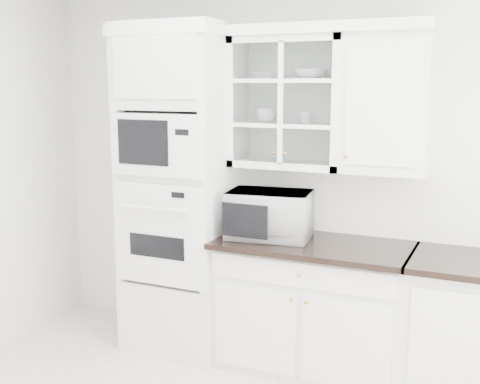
% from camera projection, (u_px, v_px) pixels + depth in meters
% --- Properties ---
extents(room_shell, '(4.00, 3.50, 2.70)m').
position_uv_depth(room_shell, '(208.00, 123.00, 3.15)').
color(room_shell, white).
rests_on(room_shell, ground).
extents(oven_column, '(0.76, 0.68, 2.40)m').
position_uv_depth(oven_column, '(181.00, 191.00, 4.44)').
color(oven_column, white).
rests_on(oven_column, ground).
extents(base_cabinet_run, '(1.32, 0.67, 0.92)m').
position_uv_depth(base_cabinet_run, '(313.00, 305.00, 4.18)').
color(base_cabinet_run, white).
rests_on(base_cabinet_run, ground).
extents(extra_base_cabinet, '(0.72, 0.67, 0.92)m').
position_uv_depth(extra_base_cabinet, '(466.00, 329.00, 3.77)').
color(extra_base_cabinet, white).
rests_on(extra_base_cabinet, ground).
extents(upper_cabinet_glass, '(0.80, 0.33, 0.90)m').
position_uv_depth(upper_cabinet_glass, '(289.00, 103.00, 4.16)').
color(upper_cabinet_glass, white).
rests_on(upper_cabinet_glass, room_shell).
extents(upper_cabinet_solid, '(0.55, 0.33, 0.90)m').
position_uv_depth(upper_cabinet_solid, '(388.00, 104.00, 3.88)').
color(upper_cabinet_solid, white).
rests_on(upper_cabinet_solid, room_shell).
extents(crown_molding, '(2.14, 0.38, 0.07)m').
position_uv_depth(crown_molding, '(274.00, 31.00, 4.09)').
color(crown_molding, white).
rests_on(crown_molding, room_shell).
extents(countertop_microwave, '(0.62, 0.54, 0.33)m').
position_uv_depth(countertop_microwave, '(270.00, 214.00, 4.19)').
color(countertop_microwave, white).
rests_on(countertop_microwave, base_cabinet_run).
extents(bowl_a, '(0.26, 0.26, 0.05)m').
position_uv_depth(bowl_a, '(268.00, 76.00, 4.20)').
color(bowl_a, white).
rests_on(bowl_a, upper_cabinet_glass).
extents(bowl_b, '(0.25, 0.25, 0.07)m').
position_uv_depth(bowl_b, '(310.00, 74.00, 4.08)').
color(bowl_b, white).
rests_on(bowl_b, upper_cabinet_glass).
extents(cup_a, '(0.15, 0.15, 0.10)m').
position_uv_depth(cup_a, '(266.00, 115.00, 4.23)').
color(cup_a, white).
rests_on(cup_a, upper_cabinet_glass).
extents(cup_b, '(0.11, 0.11, 0.08)m').
position_uv_depth(cup_b, '(306.00, 117.00, 4.14)').
color(cup_b, white).
rests_on(cup_b, upper_cabinet_glass).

